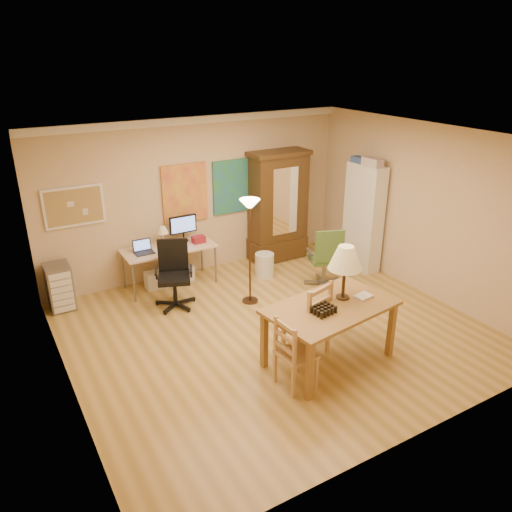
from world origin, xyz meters
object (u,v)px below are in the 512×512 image
office_chair_green (325,271)px  office_chair_black (175,289)px  computer_desk (170,261)px  dining_table (336,292)px  bookshelf (363,218)px  armoire (278,213)px

office_chair_green → office_chair_black: bearing=165.3°
office_chair_black → computer_desk: bearing=73.3°
dining_table → office_chair_black: (-1.22, 2.35, -0.67)m
dining_table → office_chair_green: bearing=55.5°
office_chair_black → office_chair_green: 2.49m
office_chair_black → bookshelf: 3.55m
dining_table → office_chair_black: 2.73m
office_chair_green → armoire: armoire is taller
bookshelf → dining_table: bearing=-137.6°
computer_desk → office_chair_black: size_ratio=1.46×
computer_desk → armoire: armoire is taller
dining_table → office_chair_green: (1.18, 1.72, -0.67)m
dining_table → armoire: armoire is taller
office_chair_black → bookshelf: size_ratio=0.55×
office_chair_green → armoire: 1.57m
dining_table → office_chair_black: size_ratio=1.65×
armoire → computer_desk: bearing=-177.8°
office_chair_green → bookshelf: 1.30m
computer_desk → bookshelf: bookshelf is taller
computer_desk → armoire: (2.17, 0.08, 0.47)m
dining_table → computer_desk: (-1.00, 3.08, -0.53)m
dining_table → armoire: size_ratio=0.84×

